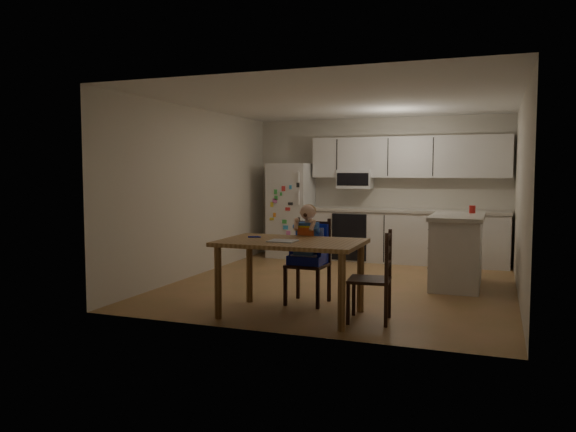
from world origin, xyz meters
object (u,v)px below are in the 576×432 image
(red_cup, at_px, (472,209))
(dining_table, at_px, (291,251))
(chair_booster, at_px, (309,243))
(chair_side, at_px, (379,271))
(kitchen_island, at_px, (457,250))
(refrigerator, at_px, (291,210))

(red_cup, bearing_deg, dining_table, -123.23)
(chair_booster, relative_size, chair_side, 1.24)
(kitchen_island, relative_size, chair_booster, 1.12)
(red_cup, xyz_separation_m, dining_table, (-1.75, -2.67, -0.32))
(refrigerator, bearing_deg, dining_table, -69.82)
(dining_table, bearing_deg, red_cup, 56.77)
(red_cup, distance_m, dining_table, 3.20)
(refrigerator, bearing_deg, chair_booster, -66.44)
(dining_table, bearing_deg, refrigerator, 110.18)
(red_cup, height_order, chair_booster, chair_booster)
(kitchen_island, xyz_separation_m, red_cup, (0.17, 0.41, 0.54))
(kitchen_island, height_order, chair_side, kitchen_island)
(dining_table, distance_m, chair_booster, 0.62)
(refrigerator, distance_m, dining_table, 4.22)
(refrigerator, distance_m, red_cup, 3.46)
(refrigerator, xyz_separation_m, red_cup, (3.20, -1.29, 0.17))
(refrigerator, height_order, chair_booster, refrigerator)
(refrigerator, relative_size, kitchen_island, 1.29)
(chair_booster, bearing_deg, red_cup, 51.83)
(refrigerator, relative_size, chair_booster, 1.45)
(kitchen_island, xyz_separation_m, dining_table, (-1.57, -2.25, 0.22))
(refrigerator, height_order, dining_table, refrigerator)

